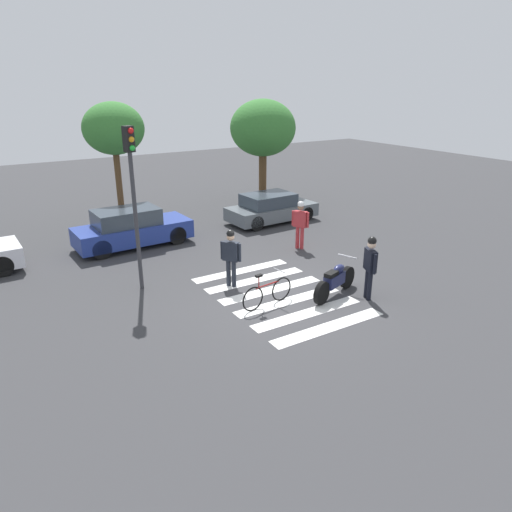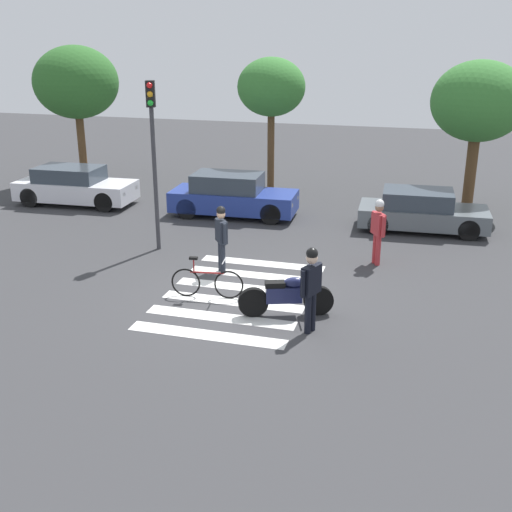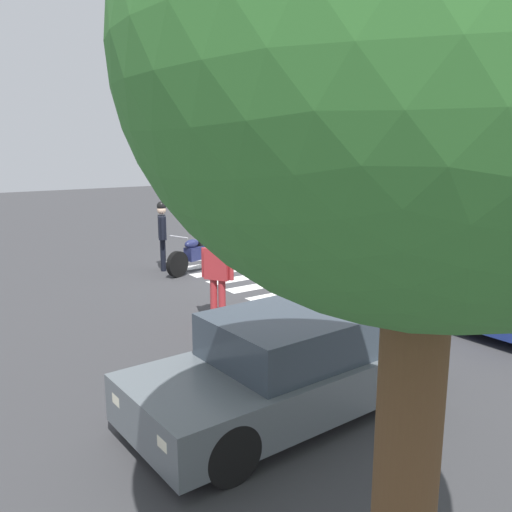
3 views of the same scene
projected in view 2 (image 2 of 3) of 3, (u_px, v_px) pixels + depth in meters
The scene contains 14 objects.
ground_plane at pixel (238, 294), 15.23m from camera, with size 60.00×60.00×0.00m, color #38383A.
police_motorcycle at pixel (286, 296), 13.95m from camera, with size 2.06×0.94×1.06m.
leaning_bicycle at pixel (207, 282), 14.93m from camera, with size 1.74×0.46×1.01m.
officer_on_foot at pixel (311, 283), 12.97m from camera, with size 0.38×0.65×1.88m.
officer_by_motorcycle at pixel (221, 234), 16.31m from camera, with size 0.45×0.57×1.80m.
pedestrian_bystander at pixel (378, 227), 16.88m from camera, with size 0.42×0.60×1.82m.
crosswalk_stripes at pixel (238, 294), 15.23m from camera, with size 3.43×4.95×0.01m.
car_white_van at pixel (75, 186), 23.04m from camera, with size 4.37×1.87×1.39m.
car_blue_hatchback at pixel (232, 196), 21.56m from camera, with size 4.35×1.84×1.47m.
car_grey_coupe at pixel (421, 211), 20.01m from camera, with size 4.07×1.92×1.30m.
traffic_light_pole at pixel (153, 141), 17.37m from camera, with size 0.30×0.36×4.78m.
street_tree_near at pixel (76, 83), 25.17m from camera, with size 3.38×3.38×5.55m.
street_tree_mid at pixel (271, 88), 23.13m from camera, with size 2.51×2.51×5.17m.
street_tree_far at pixel (479, 102), 21.39m from camera, with size 3.22×3.22×5.16m.
Camera 2 is at (4.19, -13.40, 5.99)m, focal length 44.10 mm.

